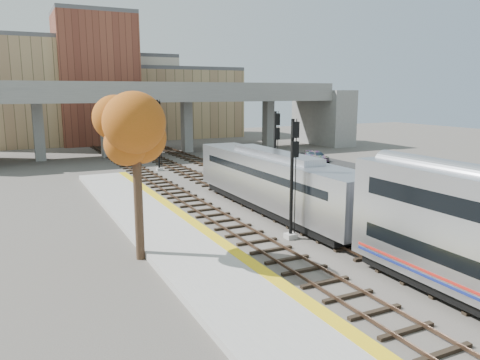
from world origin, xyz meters
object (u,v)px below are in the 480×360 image
signal_mast_mid (275,157)px  car_b (313,163)px  tree (135,130)px  locomotive (274,181)px  signal_mast_far (158,135)px  car_a (301,170)px  signal_mast_near (292,181)px  car_c (317,156)px

signal_mast_mid → car_b: bearing=44.4°
signal_mast_mid → tree: tree is taller
locomotive → signal_mast_far: signal_mast_far is taller
signal_mast_far → car_a: bearing=-38.8°
signal_mast_near → car_a: bearing=55.0°
signal_mast_far → tree: bearing=-108.6°
tree → car_a: tree is taller
car_b → signal_mast_near: bearing=-155.0°
tree → car_b: size_ratio=2.35×
signal_mast_far → car_c: 19.68m
signal_mast_far → car_c: bearing=-4.3°
signal_mast_far → car_c: size_ratio=1.97×
tree → car_b: (24.03, 19.33, -5.87)m
locomotive → car_c: 25.82m
car_a → car_b: bearing=46.2°
locomotive → signal_mast_mid: signal_mast_mid is taller
car_a → tree: bearing=-136.3°
signal_mast_mid → car_c: (15.26, 15.81, -2.79)m
car_c → signal_mast_mid: bearing=-132.6°
signal_mast_near → car_a: size_ratio=2.04×
car_b → car_c: bearing=22.9°
car_c → tree: bearing=-138.0°
signal_mast_far → car_b: size_ratio=2.00×
signal_mast_near → car_c: 31.48m
tree → car_b: bearing=38.8°
locomotive → signal_mast_far: (-2.10, 20.60, 1.52)m
locomotive → tree: bearing=-155.4°
car_a → locomotive: bearing=-125.4°
car_a → car_c: size_ratio=0.89×
tree → car_b: tree is taller
locomotive → signal_mast_near: 6.02m
signal_mast_near → car_c: size_ratio=1.81×
locomotive → signal_mast_mid: 4.03m
car_a → car_c: car_a is taller
car_a → signal_mast_near: bearing=-119.7°
signal_mast_near → tree: (-8.60, 0.64, 3.15)m
car_a → car_c: (7.66, 7.95, -0.02)m
locomotive → car_c: locomotive is taller
locomotive → signal_mast_far: 20.76m
signal_mast_mid → car_c: size_ratio=1.81×
signal_mast_near → tree: size_ratio=0.78×
signal_mast_mid → car_a: signal_mast_mid is taller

